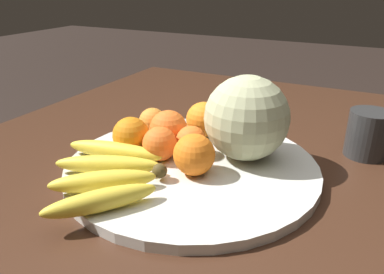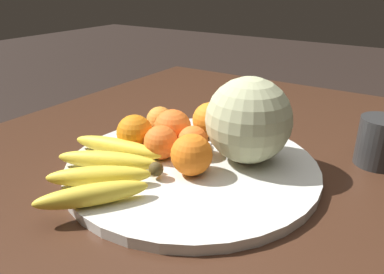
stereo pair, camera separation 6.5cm
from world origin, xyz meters
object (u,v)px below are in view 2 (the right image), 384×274
object	(u,v)px
fruit_bowl	(192,166)
orange_side_extra	(193,141)
melon	(249,120)
banana_bunch	(106,167)
kitchen_table	(166,206)
orange_back_left	(210,120)
produce_tag	(193,147)
orange_front_right	(160,120)
orange_top_small	(135,133)
ceramic_mug	(382,142)
orange_mid_center	(192,155)
orange_front_left	(163,143)
orange_back_right	(173,128)

from	to	relation	value
fruit_bowl	orange_side_extra	distance (m)	0.05
melon	banana_bunch	bearing A→B (deg)	138.11
kitchen_table	banana_bunch	distance (m)	0.17
fruit_bowl	orange_back_left	xyz separation A→B (m)	(0.12, 0.03, 0.04)
fruit_bowl	produce_tag	bearing A→B (deg)	32.10
orange_front_right	orange_top_small	world-z (taller)	orange_top_small
orange_side_extra	orange_back_left	bearing A→B (deg)	11.09
orange_front_right	orange_side_extra	distance (m)	0.13
banana_bunch	ceramic_mug	size ratio (longest dim) A/B	2.20
produce_tag	orange_back_left	bearing A→B (deg)	12.64
orange_top_small	produce_tag	distance (m)	0.11
fruit_bowl	ceramic_mug	distance (m)	0.35
banana_bunch	orange_top_small	size ratio (longest dim) A/B	3.57
orange_front_right	orange_back_left	world-z (taller)	orange_back_left
melon	orange_front_right	size ratio (longest dim) A/B	2.68
fruit_bowl	orange_front_right	size ratio (longest dim) A/B	7.87
banana_bunch	produce_tag	bearing A→B (deg)	-139.65
orange_mid_center	orange_side_extra	xyz separation A→B (m)	(0.06, 0.04, -0.01)
orange_top_small	ceramic_mug	size ratio (longest dim) A/B	0.62
kitchen_table	orange_front_left	xyz separation A→B (m)	(-0.01, -0.00, 0.14)
produce_tag	ceramic_mug	bearing A→B (deg)	-50.85
orange_front_right	orange_top_small	distance (m)	0.09
banana_bunch	orange_side_extra	size ratio (longest dim) A/B	4.33
orange_mid_center	orange_side_extra	world-z (taller)	orange_mid_center
orange_front_right	melon	bearing A→B (deg)	-94.16
banana_bunch	orange_side_extra	xyz separation A→B (m)	(0.15, -0.08, 0.01)
melon	ceramic_mug	distance (m)	0.25
orange_top_small	melon	bearing A→B (deg)	-68.59
orange_front_left	orange_front_right	xyz separation A→B (m)	(0.10, 0.08, -0.00)
orange_back_left	ceramic_mug	size ratio (longest dim) A/B	0.65
fruit_bowl	orange_back_left	size ratio (longest dim) A/B	6.16
orange_front_left	orange_back_left	xyz separation A→B (m)	(0.13, -0.02, 0.01)
orange_top_small	fruit_bowl	bearing A→B (deg)	-84.34
orange_back_right	orange_top_small	bearing A→B (deg)	137.85
orange_back_right	ceramic_mug	bearing A→B (deg)	-63.81
orange_back_left	kitchen_table	bearing A→B (deg)	169.28
orange_front_left	orange_side_extra	size ratio (longest dim) A/B	1.10
orange_back_left	orange_top_small	size ratio (longest dim) A/B	1.06
orange_front_right	orange_back_right	xyz separation A→B (m)	(-0.04, -0.06, 0.01)
orange_front_right	orange_front_left	bearing A→B (deg)	-139.86
banana_bunch	orange_back_right	xyz separation A→B (m)	(0.16, -0.02, 0.02)
melon	banana_bunch	xyz separation A→B (m)	(-0.19, 0.17, -0.06)
melon	orange_front_left	distance (m)	0.16
orange_front_left	orange_side_extra	xyz separation A→B (m)	(0.04, -0.04, -0.00)
orange_back_left	produce_tag	distance (m)	0.08
orange_back_right	ceramic_mug	size ratio (longest dim) A/B	0.65
kitchen_table	ceramic_mug	world-z (taller)	ceramic_mug
orange_front_left	orange_top_small	distance (m)	0.07
orange_front_left	kitchen_table	bearing A→B (deg)	25.68
kitchen_table	ceramic_mug	xyz separation A→B (m)	(0.22, -0.33, 0.14)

